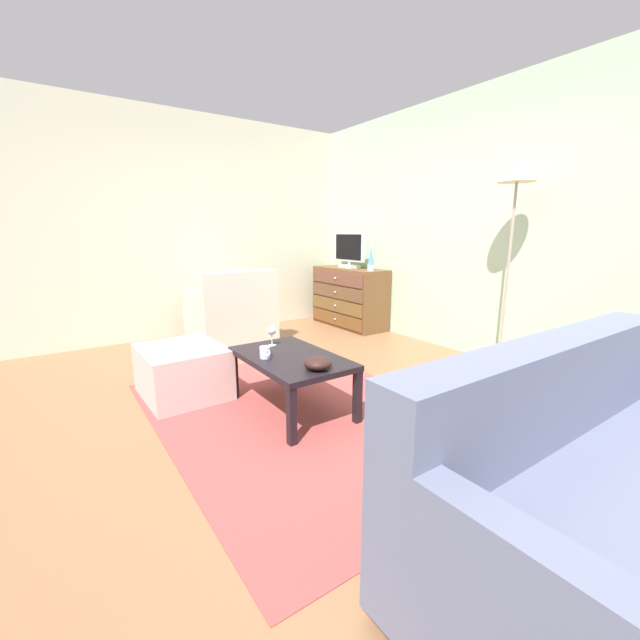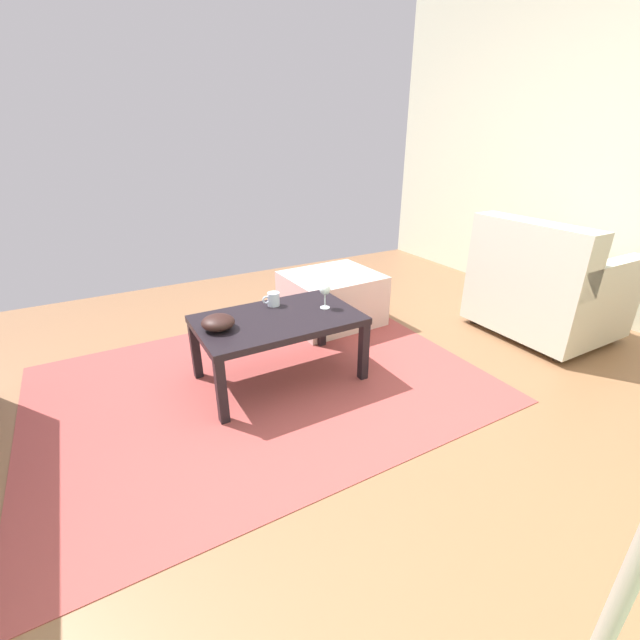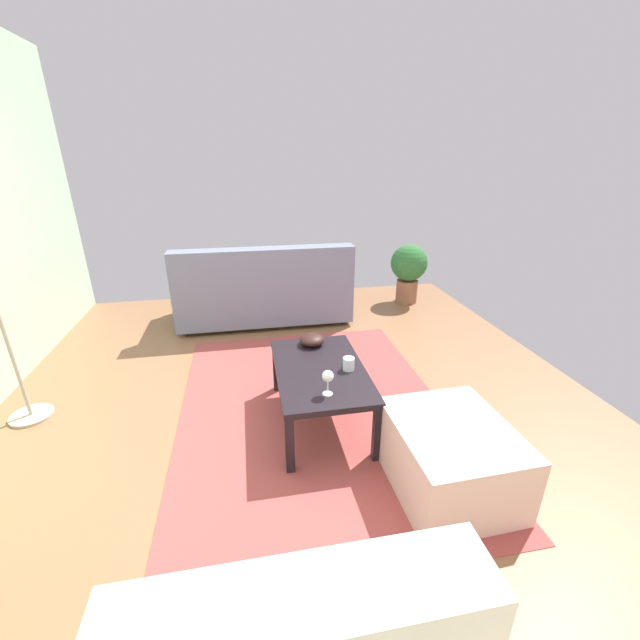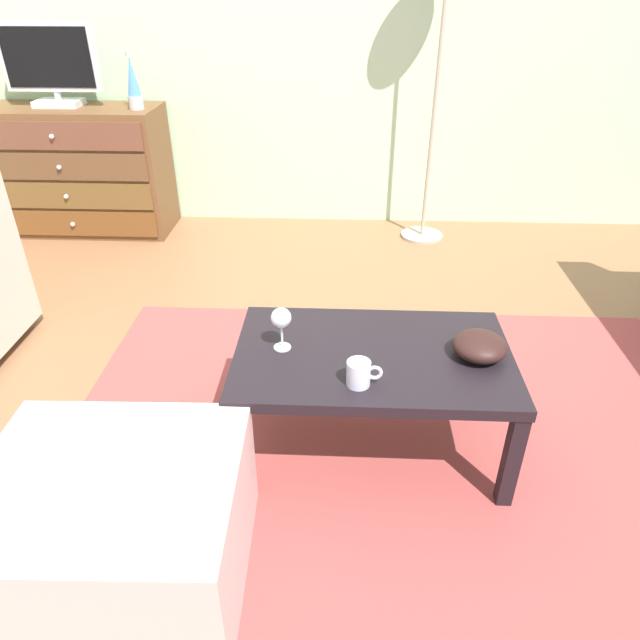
{
  "view_description": "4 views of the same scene",
  "coord_description": "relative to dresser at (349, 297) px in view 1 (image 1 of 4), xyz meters",
  "views": [
    {
      "loc": [
        2.48,
        -1.63,
        1.29
      ],
      "look_at": [
        0.05,
        0.05,
        0.64
      ],
      "focal_mm": 22.37,
      "sensor_mm": 36.0,
      "label": 1
    },
    {
      "loc": [
        0.99,
        1.9,
        1.42
      ],
      "look_at": [
        -0.01,
        0.12,
        0.51
      ],
      "focal_mm": 23.77,
      "sensor_mm": 36.0,
      "label": 2
    },
    {
      "loc": [
        -2.22,
        0.21,
        1.74
      ],
      "look_at": [
        0.09,
        -0.23,
        0.76
      ],
      "focal_mm": 22.58,
      "sensor_mm": 36.0,
      "label": 3
    },
    {
      "loc": [
        -0.03,
        -1.84,
        1.52
      ],
      "look_at": [
        -0.11,
        -0.14,
        0.49
      ],
      "focal_mm": 31.83,
      "sensor_mm": 36.0,
      "label": 4
    }
  ],
  "objects": [
    {
      "name": "bowl_decorative",
      "position": [
        2.25,
        -2.07,
        0.05
      ],
      "size": [
        0.18,
        0.18,
        0.08
      ],
      "primitive_type": "ellipsoid",
      "color": "black",
      "rests_on": "coffee_table"
    },
    {
      "name": "armchair",
      "position": [
        -0.09,
        -1.7,
        -0.05
      ],
      "size": [
        0.8,
        0.88,
        0.87
      ],
      "color": "#332319",
      "rests_on": "ground_plane"
    },
    {
      "name": "area_rug",
      "position": [
        2.02,
        -2.03,
        -0.4
      ],
      "size": [
        2.6,
        1.9,
        0.01
      ],
      "primitive_type": "cube",
      "color": "#9F423F",
      "rests_on": "ground_plane"
    },
    {
      "name": "mug",
      "position": [
        1.84,
        -2.24,
        0.05
      ],
      "size": [
        0.11,
        0.08,
        0.08
      ],
      "color": "silver",
      "rests_on": "coffee_table"
    },
    {
      "name": "ground_plane",
      "position": [
        1.82,
        -1.83,
        -0.43
      ],
      "size": [
        5.82,
        4.77,
        0.05
      ],
      "primitive_type": "cube",
      "color": "brown"
    },
    {
      "name": "lava_lamp",
      "position": [
        0.48,
        -0.04,
        0.55
      ],
      "size": [
        0.09,
        0.09,
        0.33
      ],
      "color": "#B7B7BC",
      "rests_on": "dresser"
    },
    {
      "name": "standing_lamp",
      "position": [
        2.31,
        -0.05,
        1.22
      ],
      "size": [
        0.32,
        0.32,
        1.89
      ],
      "color": "#A59E8C",
      "rests_on": "ground_plane"
    },
    {
      "name": "ottoman",
      "position": [
        1.17,
        -2.64,
        -0.2
      ],
      "size": [
        0.72,
        0.62,
        0.4
      ],
      "primitive_type": "cube",
      "rotation": [
        0.0,
        0.0,
        0.03
      ],
      "color": "beige",
      "rests_on": "ground_plane"
    },
    {
      "name": "couch_large",
      "position": [
        3.82,
        -1.8,
        -0.07
      ],
      "size": [
        0.85,
        1.83,
        0.87
      ],
      "color": "#332319",
      "rests_on": "ground_plane"
    },
    {
      "name": "dresser",
      "position": [
        0.0,
        0.0,
        0.0
      ],
      "size": [
        1.16,
        0.49,
        0.81
      ],
      "color": "brown",
      "rests_on": "ground_plane"
    },
    {
      "name": "wall_plain_left",
      "position": [
        -0.85,
        -1.83,
        0.95
      ],
      "size": [
        0.12,
        4.77,
        2.71
      ],
      "primitive_type": "cube",
      "color": "beige",
      "rests_on": "ground_plane"
    },
    {
      "name": "tv",
      "position": [
        -0.04,
        0.02,
        0.65
      ],
      "size": [
        0.59,
        0.18,
        0.48
      ],
      "color": "silver",
      "rests_on": "dresser"
    },
    {
      "name": "coffee_table",
      "position": [
        1.9,
        -2.06,
        -0.04
      ],
      "size": [
        0.95,
        0.58,
        0.42
      ],
      "color": "black",
      "rests_on": "ground_plane"
    },
    {
      "name": "wall_accent_rear",
      "position": [
        1.82,
        0.31,
        0.95
      ],
      "size": [
        5.82,
        0.12,
        2.71
      ],
      "primitive_type": "cube",
      "color": "#B2D8AD",
      "rests_on": "ground_plane"
    },
    {
      "name": "wine_glass",
      "position": [
        1.58,
        -2.05,
        0.13
      ],
      "size": [
        0.07,
        0.07,
        0.16
      ],
      "color": "silver",
      "rests_on": "coffee_table"
    }
  ]
}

